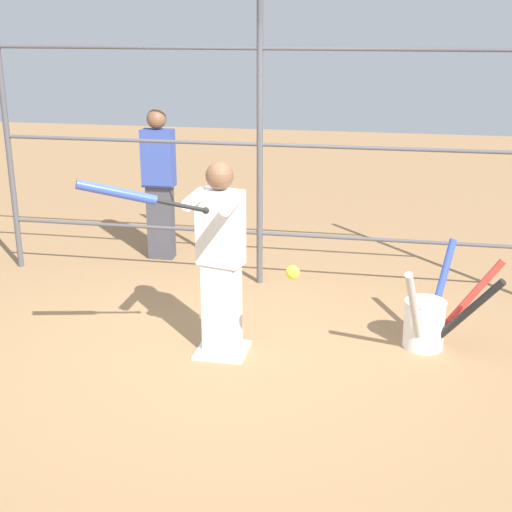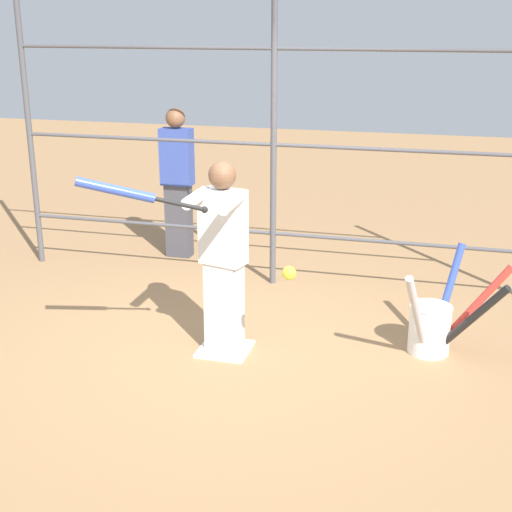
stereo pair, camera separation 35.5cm
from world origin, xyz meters
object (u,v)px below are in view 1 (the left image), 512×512
bystander_behind_fence (159,182)px  softball_in_flight (293,272)px  bat_bucket (429,319)px  batter (220,254)px  baseball_bat_swinging (128,195)px

bystander_behind_fence → softball_in_flight: bearing=124.7°
bat_bucket → batter: bearing=13.9°
baseball_bat_swinging → bystander_behind_fence: (0.75, -2.83, -0.56)m
baseball_bat_swinging → bat_bucket: baseball_bat_swinging is taller
bystander_behind_fence → batter: bearing=118.9°
softball_in_flight → bat_bucket: bearing=-139.2°
batter → bat_bucket: bearing=-166.1°
batter → bat_bucket: size_ratio=1.71×
bystander_behind_fence → bat_bucket: bearing=147.5°
batter → bat_bucket: 1.75m
batter → softball_in_flight: bearing=143.8°
batter → baseball_bat_swinging: baseball_bat_swinging is taller
softball_in_flight → bat_bucket: softball_in_flight is taller
batter → bystander_behind_fence: 2.50m
baseball_bat_swinging → bystander_behind_fence: bearing=-75.2°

